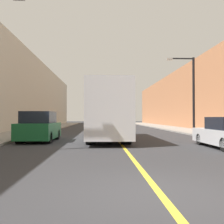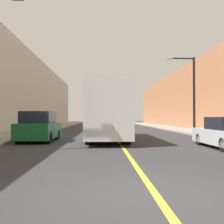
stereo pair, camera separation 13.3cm
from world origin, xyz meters
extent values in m
plane|color=#2D2D30|center=(0.00, 0.00, 0.00)|extent=(200.00, 200.00, 0.00)
cube|color=gray|center=(-8.36, 30.00, 0.07)|extent=(3.83, 72.00, 0.14)
cube|color=gray|center=(8.36, 30.00, 0.07)|extent=(3.83, 72.00, 0.14)
cube|color=#B7B2A3|center=(-12.27, 30.00, 5.10)|extent=(4.00, 72.00, 10.20)
cube|color=#B2724C|center=(12.27, 30.00, 4.34)|extent=(4.00, 72.00, 8.68)
cube|color=gold|center=(0.00, 30.00, 0.00)|extent=(0.16, 72.00, 0.01)
cube|color=silver|center=(-0.72, 12.67, 1.96)|extent=(2.54, 10.18, 3.28)
cube|color=black|center=(-0.72, 7.62, 2.54)|extent=(2.16, 0.04, 1.48)
cylinder|color=black|center=(-1.72, 9.52, 0.54)|extent=(0.56, 1.08, 1.08)
cylinder|color=black|center=(0.27, 9.52, 0.54)|extent=(0.56, 1.08, 1.08)
cylinder|color=black|center=(-1.72, 15.83, 0.54)|extent=(0.56, 1.08, 1.08)
cylinder|color=black|center=(0.27, 15.83, 0.54)|extent=(0.56, 1.08, 1.08)
cube|color=#145128|center=(-5.06, 11.63, 0.69)|extent=(2.03, 4.60, 0.96)
cube|color=black|center=(-5.06, 11.40, 1.53)|extent=(1.78, 2.53, 0.72)
cube|color=black|center=(-5.06, 9.36, 0.85)|extent=(1.72, 0.04, 0.43)
cylinder|color=black|center=(-5.85, 10.20, 0.34)|extent=(0.45, 0.68, 0.68)
cylinder|color=black|center=(-4.27, 10.20, 0.34)|extent=(0.45, 0.68, 0.68)
cylinder|color=black|center=(-5.85, 13.05, 0.34)|extent=(0.45, 0.68, 0.68)
cylinder|color=black|center=(-4.27, 13.05, 0.34)|extent=(0.45, 0.68, 0.68)
cylinder|color=black|center=(4.41, 9.01, 0.31)|extent=(0.41, 0.62, 0.62)
cylinder|color=black|center=(6.74, 16.63, 3.38)|extent=(0.20, 0.20, 6.49)
cylinder|color=black|center=(5.70, 16.63, 6.53)|extent=(2.08, 0.12, 0.12)
cube|color=#999993|center=(4.66, 16.63, 6.48)|extent=(0.50, 0.24, 0.16)
camera|label=1|loc=(-1.19, -5.23, 1.52)|focal=42.00mm
camera|label=2|loc=(-1.06, -5.24, 1.52)|focal=42.00mm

